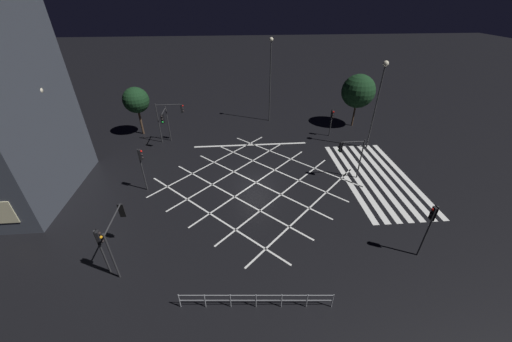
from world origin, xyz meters
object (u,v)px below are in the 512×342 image
at_px(street_tree_far, 136,100).
at_px(traffic_light_sw_cross, 430,222).
at_px(street_lamp_west, 380,88).
at_px(traffic_light_se_main, 332,118).
at_px(traffic_light_ne_cross, 171,114).
at_px(traffic_light_median_north, 142,161).
at_px(traffic_light_ne_main, 165,120).
at_px(traffic_light_nw_main, 117,226).
at_px(street_tree_near, 358,91).
at_px(street_lamp_east, 271,69).
at_px(street_lamp_far, 50,119).
at_px(traffic_light_nw_cross, 101,243).
at_px(traffic_light_median_south, 349,151).

bearing_deg(street_tree_far, traffic_light_sw_cross, -132.67).
bearing_deg(traffic_light_sw_cross, street_lamp_west, -101.30).
height_order(traffic_light_se_main, street_tree_far, street_tree_far).
relative_size(traffic_light_ne_cross, traffic_light_median_north, 1.13).
bearing_deg(street_lamp_west, traffic_light_sw_cross, 168.70).
bearing_deg(traffic_light_ne_main, traffic_light_se_main, 92.56).
distance_m(traffic_light_nw_main, street_tree_far, 19.48).
bearing_deg(traffic_light_sw_cross, street_tree_far, -42.67).
distance_m(street_tree_near, street_tree_far, 25.81).
bearing_deg(street_lamp_east, traffic_light_median_north, 139.93).
distance_m(street_lamp_west, street_tree_near, 6.35).
bearing_deg(traffic_light_nw_main, street_lamp_far, 38.54).
height_order(traffic_light_ne_cross, traffic_light_nw_cross, traffic_light_ne_cross).
bearing_deg(traffic_light_sw_cross, traffic_light_nw_cross, -0.88).
bearing_deg(street_lamp_west, street_lamp_east, 48.88).
distance_m(traffic_light_se_main, traffic_light_ne_main, 18.43).
distance_m(traffic_light_nw_main, street_lamp_far, 11.42).
relative_size(traffic_light_se_main, traffic_light_nw_cross, 0.96).
bearing_deg(traffic_light_se_main, street_tree_near, 127.11).
height_order(traffic_light_nw_cross, street_lamp_west, street_lamp_west).
relative_size(traffic_light_median_north, street_tree_far, 0.71).
bearing_deg(street_tree_far, traffic_light_ne_cross, -120.94).
relative_size(traffic_light_nw_main, traffic_light_ne_main, 0.87).
height_order(traffic_light_nw_cross, street_tree_near, street_tree_near).
bearing_deg(traffic_light_ne_cross, traffic_light_nw_main, -91.65).
xyz_separation_m(traffic_light_ne_main, street_lamp_east, (6.18, -11.92, 3.62)).
distance_m(traffic_light_median_north, street_tree_near, 25.59).
height_order(traffic_light_nw_cross, traffic_light_median_north, traffic_light_median_north).
relative_size(traffic_light_se_main, traffic_light_ne_cross, 0.73).
bearing_deg(traffic_light_nw_main, traffic_light_median_south, -65.61).
distance_m(traffic_light_sw_cross, street_tree_far, 30.28).
relative_size(traffic_light_median_south, street_lamp_west, 0.42).
relative_size(traffic_light_ne_main, street_lamp_far, 0.47).
distance_m(traffic_light_sw_cross, traffic_light_median_north, 20.89).
distance_m(traffic_light_ne_cross, traffic_light_nw_cross, 17.78).
bearing_deg(street_tree_near, traffic_light_ne_main, 99.44).
bearing_deg(traffic_light_ne_cross, traffic_light_se_main, -0.16).
bearing_deg(street_lamp_east, street_tree_near, -103.64).
relative_size(traffic_light_ne_cross, street_tree_near, 0.70).
distance_m(traffic_light_median_south, street_lamp_far, 24.04).
xyz_separation_m(street_tree_near, street_tree_far, (-0.33, 25.80, -0.29)).
height_order(traffic_light_nw_cross, street_tree_far, street_tree_far).
bearing_deg(traffic_light_median_south, street_lamp_far, -1.79).
xyz_separation_m(street_lamp_east, street_tree_far, (-2.82, 15.53, -2.50)).
bearing_deg(traffic_light_ne_cross, street_tree_far, 149.06).
distance_m(traffic_light_ne_cross, street_tree_near, 21.86).
bearing_deg(street_tree_far, street_tree_near, -89.27).
bearing_deg(traffic_light_sw_cross, street_lamp_east, -73.94).
xyz_separation_m(street_lamp_east, street_lamp_far, (-13.43, 18.60, -0.35)).
relative_size(traffic_light_se_main, traffic_light_median_north, 0.82).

